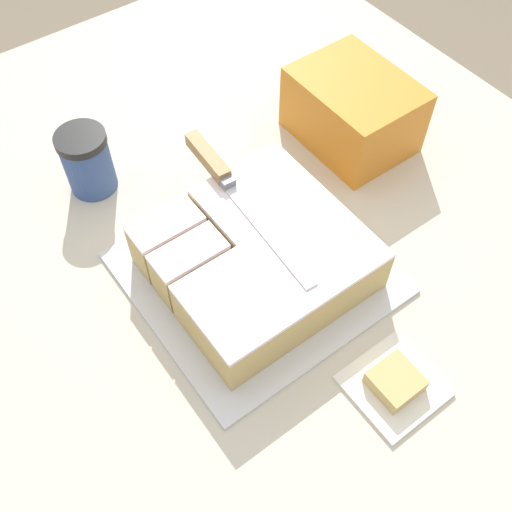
# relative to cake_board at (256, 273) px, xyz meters

# --- Properties ---
(ground_plane) EXTENTS (8.00, 8.00, 0.00)m
(ground_plane) POSITION_rel_cake_board_xyz_m (-0.05, 0.09, -0.95)
(ground_plane) COLOR #7F705B
(countertop) EXTENTS (1.40, 1.10, 0.95)m
(countertop) POSITION_rel_cake_board_xyz_m (-0.05, 0.09, -0.48)
(countertop) COLOR beige
(countertop) RESTS_ON ground_plane
(cake_board) EXTENTS (0.35, 0.36, 0.01)m
(cake_board) POSITION_rel_cake_board_xyz_m (0.00, 0.00, 0.00)
(cake_board) COLOR silver
(cake_board) RESTS_ON countertop
(cake) EXTENTS (0.27, 0.28, 0.08)m
(cake) POSITION_rel_cake_board_xyz_m (0.00, 0.00, 0.04)
(cake) COLOR tan
(cake) RESTS_ON cake_board
(knife) EXTENTS (0.33, 0.04, 0.02)m
(knife) POSITION_rel_cake_board_xyz_m (-0.13, 0.03, 0.09)
(knife) COLOR silver
(knife) RESTS_ON cake
(coffee_cup) EXTENTS (0.08, 0.08, 0.11)m
(coffee_cup) POSITION_rel_cake_board_xyz_m (-0.31, -0.11, 0.05)
(coffee_cup) COLOR #334C8C
(coffee_cup) RESTS_ON countertop
(paper_napkin) EXTENTS (0.12, 0.12, 0.01)m
(paper_napkin) POSITION_rel_cake_board_xyz_m (0.26, 0.04, 0.00)
(paper_napkin) COLOR white
(paper_napkin) RESTS_ON countertop
(brownie) EXTENTS (0.06, 0.06, 0.02)m
(brownie) POSITION_rel_cake_board_xyz_m (0.26, 0.04, 0.01)
(brownie) COLOR tan
(brownie) RESTS_ON paper_napkin
(storage_box) EXTENTS (0.21, 0.16, 0.12)m
(storage_box) POSITION_rel_cake_board_xyz_m (-0.14, 0.31, 0.06)
(storage_box) COLOR orange
(storage_box) RESTS_ON countertop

